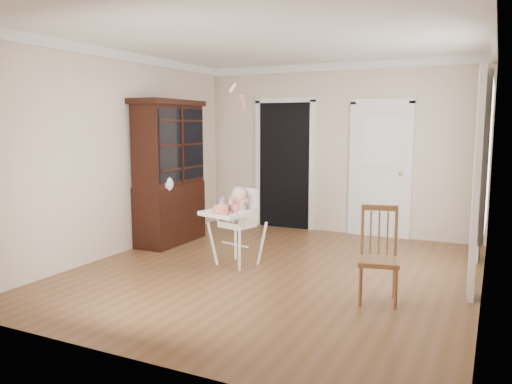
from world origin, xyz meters
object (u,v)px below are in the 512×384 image
at_px(cake, 221,210).
at_px(sippy_cup, 222,204).
at_px(high_chair, 237,217).
at_px(dining_chair, 378,258).
at_px(china_cabinet, 170,172).

xyz_separation_m(cake, sippy_cup, (-0.10, 0.20, 0.03)).
xyz_separation_m(high_chair, cake, (-0.09, -0.24, 0.13)).
relative_size(sippy_cup, dining_chair, 0.21).
xyz_separation_m(sippy_cup, dining_chair, (2.05, -0.51, -0.32)).
bearing_deg(china_cabinet, cake, -32.65).
distance_m(cake, sippy_cup, 0.23).
bearing_deg(dining_chair, high_chair, 150.89).
distance_m(china_cabinet, dining_chair, 3.56).
xyz_separation_m(china_cabinet, dining_chair, (3.31, -1.18, -0.61)).
bearing_deg(cake, sippy_cup, 115.28).
height_order(high_chair, dining_chair, high_chair).
bearing_deg(sippy_cup, dining_chair, -13.98).
height_order(high_chair, china_cabinet, china_cabinet).
relative_size(china_cabinet, dining_chair, 2.22).
bearing_deg(sippy_cup, high_chair, 10.73).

